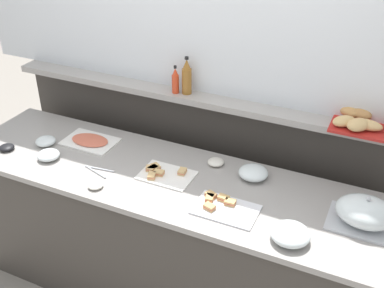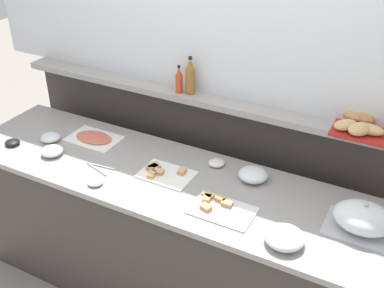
% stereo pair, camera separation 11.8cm
% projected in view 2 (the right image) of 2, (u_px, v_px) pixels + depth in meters
% --- Properties ---
extents(ground_plane, '(12.00, 12.00, 0.00)m').
position_uv_depth(ground_plane, '(208.00, 236.00, 3.60)').
color(ground_plane, gray).
extents(buffet_counter, '(2.60, 0.71, 0.93)m').
position_uv_depth(buffet_counter, '(167.00, 237.00, 2.90)').
color(buffet_counter, '#3D3833').
rests_on(buffet_counter, ground_plane).
extents(back_ledge_unit, '(2.65, 0.22, 1.24)m').
position_uv_depth(back_ledge_unit, '(206.00, 170.00, 3.21)').
color(back_ledge_unit, '#3D3833').
rests_on(back_ledge_unit, ground_plane).
extents(sandwich_platter_side, '(0.30, 0.21, 0.04)m').
position_uv_depth(sandwich_platter_side, '(164.00, 173.00, 2.67)').
color(sandwich_platter_side, white).
rests_on(sandwich_platter_side, buffet_counter).
extents(sandwich_platter_front, '(0.33, 0.21, 0.04)m').
position_uv_depth(sandwich_platter_front, '(220.00, 208.00, 2.40)').
color(sandwich_platter_front, silver).
rests_on(sandwich_platter_front, buffet_counter).
extents(cold_cuts_platter, '(0.34, 0.23, 0.02)m').
position_uv_depth(cold_cuts_platter, '(94.00, 138.00, 3.01)').
color(cold_cuts_platter, white).
rests_on(cold_cuts_platter, buffet_counter).
extents(serving_cloche, '(0.34, 0.24, 0.17)m').
position_uv_depth(serving_cloche, '(363.00, 219.00, 2.22)').
color(serving_cloche, '#B7BABF').
rests_on(serving_cloche, buffet_counter).
extents(glass_bowl_large, '(0.19, 0.19, 0.08)m').
position_uv_depth(glass_bowl_large, '(285.00, 238.00, 2.17)').
color(glass_bowl_large, silver).
rests_on(glass_bowl_large, buffet_counter).
extents(glass_bowl_medium, '(0.13, 0.13, 0.05)m').
position_uv_depth(glass_bowl_medium, '(51.00, 138.00, 2.99)').
color(glass_bowl_medium, silver).
rests_on(glass_bowl_medium, buffet_counter).
extents(glass_bowl_small, '(0.13, 0.13, 0.05)m').
position_uv_depth(glass_bowl_small, '(52.00, 151.00, 2.84)').
color(glass_bowl_small, silver).
rests_on(glass_bowl_small, buffet_counter).
extents(glass_bowl_extra, '(0.17, 0.17, 0.07)m').
position_uv_depth(glass_bowl_extra, '(253.00, 175.00, 2.61)').
color(glass_bowl_extra, silver).
rests_on(glass_bowl_extra, buffet_counter).
extents(condiment_bowl_cream, '(0.09, 0.09, 0.03)m').
position_uv_depth(condiment_bowl_cream, '(12.00, 142.00, 2.95)').
color(condiment_bowl_cream, black).
rests_on(condiment_bowl_cream, buffet_counter).
extents(condiment_bowl_red, '(0.10, 0.10, 0.03)m').
position_uv_depth(condiment_bowl_red, '(217.00, 163.00, 2.75)').
color(condiment_bowl_red, silver).
rests_on(condiment_bowl_red, buffet_counter).
extents(condiment_bowl_teal, '(0.09, 0.09, 0.03)m').
position_uv_depth(condiment_bowl_teal, '(95.00, 182.00, 2.58)').
color(condiment_bowl_teal, silver).
rests_on(condiment_bowl_teal, buffet_counter).
extents(serving_tongs, '(0.19, 0.08, 0.01)m').
position_uv_depth(serving_tongs, '(98.00, 167.00, 2.73)').
color(serving_tongs, '#B7BABF').
rests_on(serving_tongs, buffet_counter).
extents(hot_sauce_bottle, '(0.04, 0.04, 0.18)m').
position_uv_depth(hot_sauce_bottle, '(179.00, 81.00, 2.85)').
color(hot_sauce_bottle, red).
rests_on(hot_sauce_bottle, back_ledge_unit).
extents(vinegar_bottle_amber, '(0.06, 0.06, 0.24)m').
position_uv_depth(vinegar_bottle_amber, '(190.00, 77.00, 2.83)').
color(vinegar_bottle_amber, '#8E5B23').
rests_on(vinegar_bottle_amber, back_ledge_unit).
extents(bread_basket, '(0.41, 0.30, 0.08)m').
position_uv_depth(bread_basket, '(369.00, 126.00, 2.45)').
color(bread_basket, '#B2231E').
rests_on(bread_basket, back_ledge_unit).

